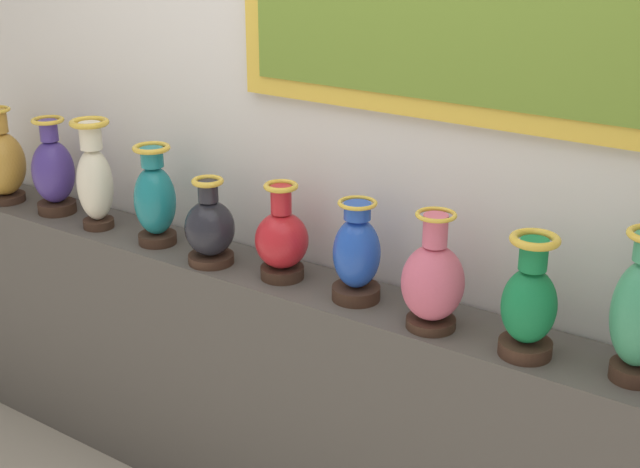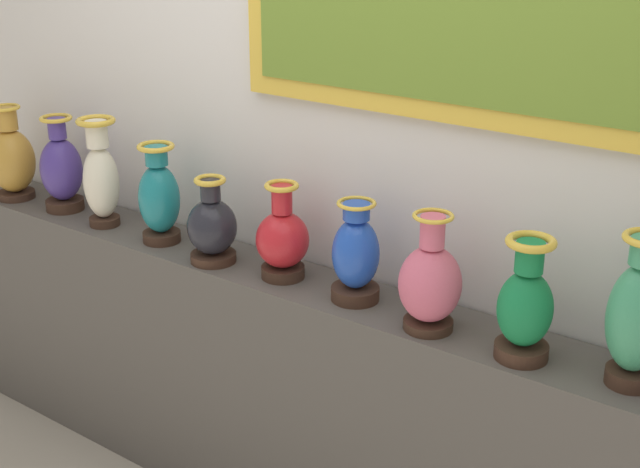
{
  "view_description": "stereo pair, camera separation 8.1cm",
  "coord_description": "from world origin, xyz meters",
  "px_view_note": "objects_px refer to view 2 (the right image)",
  "views": [
    {
      "loc": [
        1.49,
        -2.13,
        2.12
      ],
      "look_at": [
        0.0,
        0.0,
        1.13
      ],
      "focal_mm": 49.78,
      "sensor_mm": 36.0,
      "label": 1
    },
    {
      "loc": [
        1.56,
        -2.08,
        2.12
      ],
      "look_at": [
        0.0,
        0.0,
        1.13
      ],
      "focal_mm": 49.78,
      "sensor_mm": 36.0,
      "label": 2
    }
  ],
  "objects_px": {
    "vase_onyx": "(212,227)",
    "vase_jade": "(638,317)",
    "vase_emerald": "(525,307)",
    "vase_crimson": "(282,239)",
    "vase_ochre": "(12,160)",
    "vase_ivory": "(101,176)",
    "vase_rose": "(430,283)",
    "vase_sapphire": "(356,256)",
    "vase_teal": "(159,198)",
    "vase_indigo": "(61,170)"
  },
  "relations": [
    {
      "from": "vase_teal",
      "to": "vase_rose",
      "type": "relative_size",
      "value": 1.03
    },
    {
      "from": "vase_indigo",
      "to": "vase_ivory",
      "type": "height_order",
      "value": "vase_ivory"
    },
    {
      "from": "vase_teal",
      "to": "vase_jade",
      "type": "bearing_deg",
      "value": 0.42
    },
    {
      "from": "vase_ochre",
      "to": "vase_crimson",
      "type": "bearing_deg",
      "value": 1.22
    },
    {
      "from": "vase_ivory",
      "to": "vase_sapphire",
      "type": "bearing_deg",
      "value": 1.16
    },
    {
      "from": "vase_ochre",
      "to": "vase_ivory",
      "type": "height_order",
      "value": "vase_ivory"
    },
    {
      "from": "vase_sapphire",
      "to": "vase_rose",
      "type": "relative_size",
      "value": 0.91
    },
    {
      "from": "vase_onyx",
      "to": "vase_jade",
      "type": "relative_size",
      "value": 0.73
    },
    {
      "from": "vase_onyx",
      "to": "vase_jade",
      "type": "distance_m",
      "value": 1.42
    },
    {
      "from": "vase_ochre",
      "to": "vase_sapphire",
      "type": "bearing_deg",
      "value": 1.01
    },
    {
      "from": "vase_crimson",
      "to": "vase_jade",
      "type": "distance_m",
      "value": 1.14
    },
    {
      "from": "vase_onyx",
      "to": "vase_emerald",
      "type": "relative_size",
      "value": 0.86
    },
    {
      "from": "vase_ochre",
      "to": "vase_onyx",
      "type": "relative_size",
      "value": 1.29
    },
    {
      "from": "vase_indigo",
      "to": "vase_onyx",
      "type": "bearing_deg",
      "value": -2.63
    },
    {
      "from": "vase_onyx",
      "to": "vase_sapphire",
      "type": "bearing_deg",
      "value": 3.95
    },
    {
      "from": "vase_onyx",
      "to": "vase_jade",
      "type": "xyz_separation_m",
      "value": [
        1.42,
        0.04,
        0.07
      ]
    },
    {
      "from": "vase_indigo",
      "to": "vase_ivory",
      "type": "bearing_deg",
      "value": -4.96
    },
    {
      "from": "vase_indigo",
      "to": "vase_rose",
      "type": "distance_m",
      "value": 1.69
    },
    {
      "from": "vase_onyx",
      "to": "vase_emerald",
      "type": "height_order",
      "value": "vase_emerald"
    },
    {
      "from": "vase_ivory",
      "to": "vase_sapphire",
      "type": "distance_m",
      "value": 1.15
    },
    {
      "from": "vase_ivory",
      "to": "vase_rose",
      "type": "relative_size",
      "value": 1.18
    },
    {
      "from": "vase_teal",
      "to": "vase_indigo",
      "type": "bearing_deg",
      "value": 178.8
    },
    {
      "from": "vase_ochre",
      "to": "vase_onyx",
      "type": "distance_m",
      "value": 1.13
    },
    {
      "from": "vase_ochre",
      "to": "vase_rose",
      "type": "bearing_deg",
      "value": -0.21
    },
    {
      "from": "vase_crimson",
      "to": "vase_emerald",
      "type": "relative_size",
      "value": 0.93
    },
    {
      "from": "vase_onyx",
      "to": "vase_rose",
      "type": "relative_size",
      "value": 0.85
    },
    {
      "from": "vase_indigo",
      "to": "vase_jade",
      "type": "relative_size",
      "value": 0.92
    },
    {
      "from": "vase_emerald",
      "to": "vase_jade",
      "type": "bearing_deg",
      "value": 7.33
    },
    {
      "from": "vase_indigo",
      "to": "vase_jade",
      "type": "bearing_deg",
      "value": 0.02
    },
    {
      "from": "vase_indigo",
      "to": "vase_emerald",
      "type": "distance_m",
      "value": 1.98
    },
    {
      "from": "vase_emerald",
      "to": "vase_onyx",
      "type": "bearing_deg",
      "value": -179.83
    },
    {
      "from": "vase_emerald",
      "to": "vase_sapphire",
      "type": "bearing_deg",
      "value": 176.44
    },
    {
      "from": "vase_ochre",
      "to": "vase_sapphire",
      "type": "relative_size",
      "value": 1.21
    },
    {
      "from": "vase_rose",
      "to": "vase_jade",
      "type": "relative_size",
      "value": 0.86
    },
    {
      "from": "vase_ivory",
      "to": "vase_crimson",
      "type": "xyz_separation_m",
      "value": [
        0.86,
        0.02,
        -0.06
      ]
    },
    {
      "from": "vase_teal",
      "to": "vase_ivory",
      "type": "bearing_deg",
      "value": -177.86
    },
    {
      "from": "vase_ivory",
      "to": "vase_sapphire",
      "type": "height_order",
      "value": "vase_ivory"
    },
    {
      "from": "vase_emerald",
      "to": "vase_crimson",
      "type": "bearing_deg",
      "value": 177.62
    },
    {
      "from": "vase_ochre",
      "to": "vase_onyx",
      "type": "bearing_deg",
      "value": -0.47
    },
    {
      "from": "vase_sapphire",
      "to": "vase_rose",
      "type": "bearing_deg",
      "value": -7.47
    },
    {
      "from": "vase_emerald",
      "to": "vase_jade",
      "type": "relative_size",
      "value": 0.85
    },
    {
      "from": "vase_ochre",
      "to": "vase_rose",
      "type": "distance_m",
      "value": 1.97
    },
    {
      "from": "vase_ivory",
      "to": "vase_rose",
      "type": "distance_m",
      "value": 1.43
    },
    {
      "from": "vase_rose",
      "to": "vase_ivory",
      "type": "bearing_deg",
      "value": 179.44
    },
    {
      "from": "vase_teal",
      "to": "vase_jade",
      "type": "xyz_separation_m",
      "value": [
        1.7,
        0.01,
        0.03
      ]
    },
    {
      "from": "vase_ochre",
      "to": "vase_emerald",
      "type": "height_order",
      "value": "vase_ochre"
    },
    {
      "from": "vase_indigo",
      "to": "vase_teal",
      "type": "bearing_deg",
      "value": -1.2
    },
    {
      "from": "vase_ivory",
      "to": "vase_rose",
      "type": "xyz_separation_m",
      "value": [
        1.43,
        -0.01,
        -0.05
      ]
    },
    {
      "from": "vase_ochre",
      "to": "vase_sapphire",
      "type": "xyz_separation_m",
      "value": [
        1.69,
        0.03,
        -0.02
      ]
    },
    {
      "from": "vase_ivory",
      "to": "vase_onyx",
      "type": "height_order",
      "value": "vase_ivory"
    }
  ]
}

